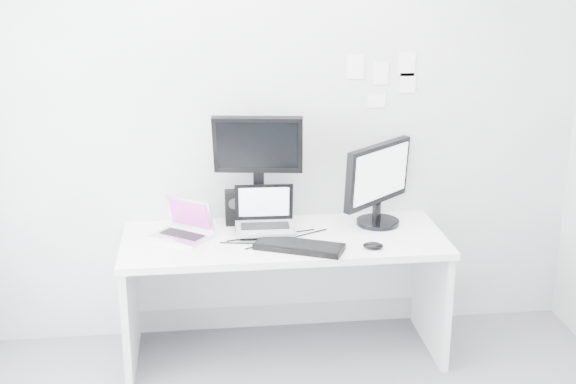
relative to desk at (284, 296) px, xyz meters
The scene contains 14 objects.
back_wall 1.05m from the desk, 90.00° to the left, with size 3.60×3.60×0.00m, color silver.
desk is the anchor object (origin of this frame).
macbook 0.75m from the desk, behind, with size 0.30×0.23×0.23m, color silver.
speaker 0.59m from the desk, 136.68° to the left, with size 0.10×0.10×0.20m, color black.
dell_laptop 0.52m from the desk, 153.72° to the left, with size 0.33×0.26×0.28m, color #A2A4A9.
rear_monitor 0.74m from the desk, 124.10° to the left, with size 0.50×0.18×0.68m, color black.
samsung_monitor 0.85m from the desk, 14.19° to the left, with size 0.54×0.25×0.50m, color black.
keyboard 0.43m from the desk, 72.26° to the right, with size 0.47×0.17×0.03m, color black.
mouse 0.64m from the desk, 26.65° to the right, with size 0.11×0.07×0.04m, color black.
wall_note_0 1.38m from the desk, 37.40° to the left, with size 0.10×0.00×0.14m, color white.
wall_note_1 1.40m from the desk, 29.83° to the left, with size 0.09×0.00×0.13m, color white.
wall_note_2 1.51m from the desk, 24.64° to the left, with size 0.10×0.00×0.14m, color white.
wall_note_3 1.25m from the desk, 30.67° to the left, with size 0.11×0.00×0.08m, color white.
wall_note_4 1.43m from the desk, 24.29° to the left, with size 0.09×0.00×0.12m, color white.
Camera 1 is at (-0.45, -2.77, 2.30)m, focal length 48.46 mm.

